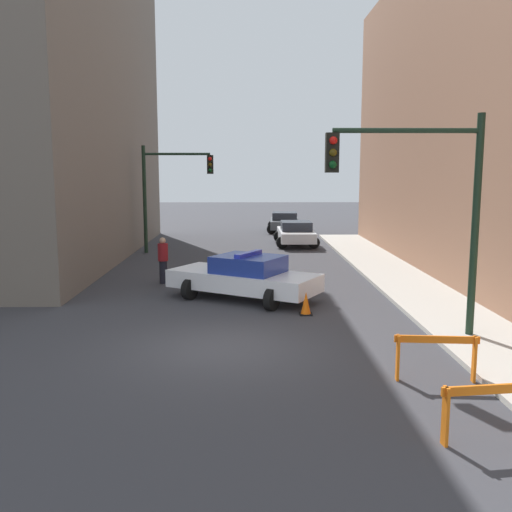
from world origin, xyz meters
The scene contains 11 objects.
ground_plane centered at (0.00, 0.00, 0.00)m, with size 120.00×120.00×0.00m, color #38383D.
sidewalk_right centered at (6.20, 0.00, 0.06)m, with size 2.40×44.00×0.12m.
traffic_light_near centered at (4.73, 0.57, 3.53)m, with size 3.64×0.35×5.20m.
traffic_light_far centered at (-3.30, 15.25, 3.40)m, with size 3.44×0.35×5.20m.
police_car centered at (0.48, 4.89, 0.72)m, with size 4.99×3.99×1.52m.
parked_car_near centered at (3.22, 17.96, 0.67)m, with size 2.28×4.30×1.31m.
parked_car_mid centered at (3.06, 24.73, 0.67)m, with size 2.45×4.40×1.31m.
pedestrian_crossing centered at (-2.45, 7.55, 0.86)m, with size 0.45×0.45×1.66m.
barrier_front centered at (4.16, -4.68, 0.62)m, with size 1.59×0.34×0.90m.
barrier_mid centered at (4.16, -2.18, 0.62)m, with size 1.60×0.29×0.90m.
traffic_cone centered at (2.20, 2.95, 0.32)m, with size 0.36×0.36×0.66m.
Camera 1 is at (0.52, -12.62, 4.02)m, focal length 40.00 mm.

